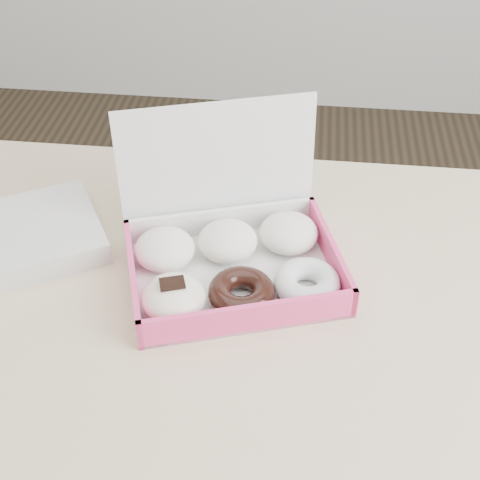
# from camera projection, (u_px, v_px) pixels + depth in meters

# --- Properties ---
(table) EXTENTS (1.20, 0.80, 0.75)m
(table) POSITION_uv_depth(u_px,v_px,m) (237.00, 349.00, 0.98)
(table) COLOR #CBB485
(table) RESTS_ON ground
(donut_box) EXTENTS (0.36, 0.33, 0.22)m
(donut_box) POSITION_uv_depth(u_px,v_px,m) (230.00, 254.00, 0.97)
(donut_box) COLOR white
(donut_box) RESTS_ON table
(newspapers) EXTENTS (0.29, 0.28, 0.04)m
(newspapers) POSITION_uv_depth(u_px,v_px,m) (22.00, 238.00, 1.03)
(newspapers) COLOR silver
(newspapers) RESTS_ON table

